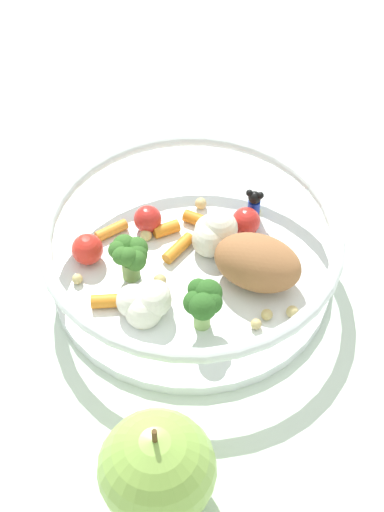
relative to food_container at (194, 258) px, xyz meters
The scene contains 3 objects.
ground_plane 0.03m from the food_container, 156.14° to the right, with size 2.40×2.40×0.00m, color silver.
food_container is the anchor object (origin of this frame).
loose_apple 0.20m from the food_container, ahead, with size 0.08×0.08×0.09m.
Camera 1 is at (0.43, 0.05, 0.53)m, focal length 53.47 mm.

